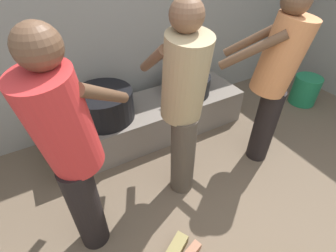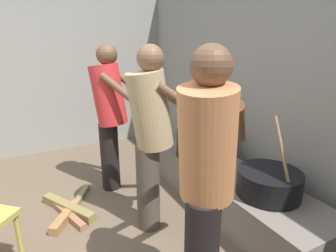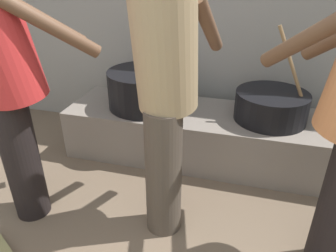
% 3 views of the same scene
% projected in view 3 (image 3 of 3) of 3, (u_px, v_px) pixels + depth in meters
% --- Properties ---
extents(hearth_ledge, '(2.09, 0.60, 0.39)m').
position_uv_depth(hearth_ledge, '(203.00, 135.00, 2.48)').
color(hearth_ledge, slate).
rests_on(hearth_ledge, ground_plane).
extents(cooking_pot_main, '(0.51, 0.51, 0.66)m').
position_uv_depth(cooking_pot_main, '(271.00, 106.00, 2.24)').
color(cooking_pot_main, black).
rests_on(cooking_pot_main, hearth_ledge).
extents(cooking_pot_secondary, '(0.56, 0.56, 0.28)m').
position_uv_depth(cooking_pot_secondary, '(145.00, 89.00, 2.44)').
color(cooking_pot_secondary, black).
rests_on(cooking_pot_secondary, hearth_ledge).
extents(cook_in_tan_shirt, '(0.39, 0.68, 1.56)m').
position_uv_depth(cook_in_tan_shirt, '(165.00, 81.00, 1.51)').
color(cook_in_tan_shirt, '#4C4238').
rests_on(cook_in_tan_shirt, ground_plane).
extents(cook_in_red_shirt, '(0.69, 0.69, 1.57)m').
position_uv_depth(cook_in_red_shirt, '(7.00, 74.00, 1.61)').
color(cook_in_red_shirt, black).
rests_on(cook_in_red_shirt, ground_plane).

